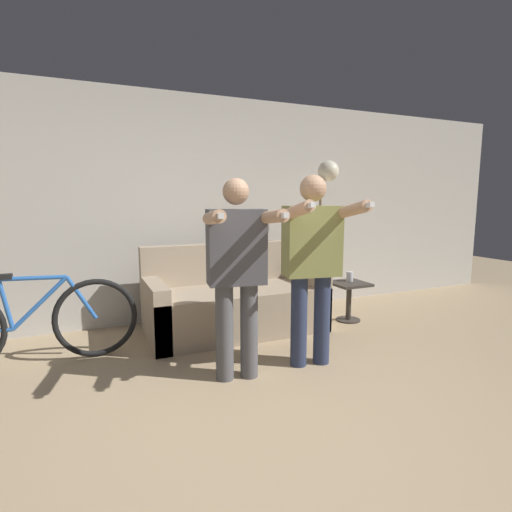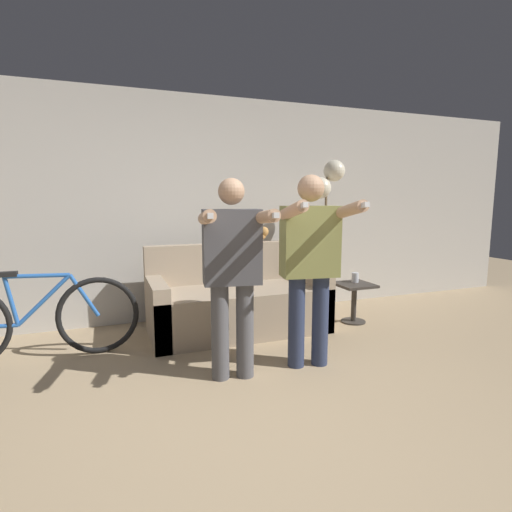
{
  "view_description": "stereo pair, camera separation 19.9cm",
  "coord_description": "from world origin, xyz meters",
  "px_view_note": "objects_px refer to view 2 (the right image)",
  "views": [
    {
      "loc": [
        -0.97,
        -1.88,
        1.42
      ],
      "look_at": [
        0.5,
        1.48,
        0.89
      ],
      "focal_mm": 28.0,
      "sensor_mm": 36.0,
      "label": 1
    },
    {
      "loc": [
        -0.79,
        -1.96,
        1.42
      ],
      "look_at": [
        0.5,
        1.48,
        0.89
      ],
      "focal_mm": 28.0,
      "sensor_mm": 36.0,
      "label": 2
    }
  ],
  "objects_px": {
    "couch": "(237,303)",
    "cup": "(355,277)",
    "side_table": "(354,295)",
    "floor_lamp": "(327,187)",
    "bicycle": "(34,320)",
    "person_left": "(232,266)",
    "person_right": "(310,257)",
    "cat": "(252,236)"
  },
  "relations": [
    {
      "from": "couch",
      "to": "side_table",
      "type": "distance_m",
      "value": 1.36
    },
    {
      "from": "side_table",
      "to": "bicycle",
      "type": "height_order",
      "value": "bicycle"
    },
    {
      "from": "person_left",
      "to": "floor_lamp",
      "type": "relative_size",
      "value": 0.84
    },
    {
      "from": "person_left",
      "to": "cup",
      "type": "distance_m",
      "value": 2.07
    },
    {
      "from": "cat",
      "to": "floor_lamp",
      "type": "distance_m",
      "value": 1.05
    },
    {
      "from": "couch",
      "to": "side_table",
      "type": "height_order",
      "value": "couch"
    },
    {
      "from": "person_right",
      "to": "bicycle",
      "type": "bearing_deg",
      "value": 166.41
    },
    {
      "from": "person_left",
      "to": "bicycle",
      "type": "xyz_separation_m",
      "value": [
        -1.52,
        0.94,
        -0.54
      ]
    },
    {
      "from": "person_right",
      "to": "bicycle",
      "type": "height_order",
      "value": "person_right"
    },
    {
      "from": "person_right",
      "to": "cup",
      "type": "xyz_separation_m",
      "value": [
        1.12,
        0.97,
        -0.43
      ]
    },
    {
      "from": "floor_lamp",
      "to": "cat",
      "type": "bearing_deg",
      "value": 168.37
    },
    {
      "from": "cat",
      "to": "floor_lamp",
      "type": "relative_size",
      "value": 0.28
    },
    {
      "from": "person_left",
      "to": "cup",
      "type": "height_order",
      "value": "person_left"
    },
    {
      "from": "cat",
      "to": "bicycle",
      "type": "distance_m",
      "value": 2.35
    },
    {
      "from": "person_right",
      "to": "floor_lamp",
      "type": "xyz_separation_m",
      "value": [
        0.89,
        1.26,
        0.61
      ]
    },
    {
      "from": "person_left",
      "to": "person_right",
      "type": "xyz_separation_m",
      "value": [
        0.67,
        0.0,
        0.03
      ]
    },
    {
      "from": "couch",
      "to": "cup",
      "type": "bearing_deg",
      "value": -6.07
    },
    {
      "from": "cup",
      "to": "bicycle",
      "type": "distance_m",
      "value": 3.31
    },
    {
      "from": "side_table",
      "to": "bicycle",
      "type": "relative_size",
      "value": 0.26
    },
    {
      "from": "couch",
      "to": "side_table",
      "type": "bearing_deg",
      "value": -8.74
    },
    {
      "from": "person_left",
      "to": "floor_lamp",
      "type": "bearing_deg",
      "value": 47.97
    },
    {
      "from": "floor_lamp",
      "to": "bicycle",
      "type": "bearing_deg",
      "value": -173.98
    },
    {
      "from": "person_left",
      "to": "bicycle",
      "type": "distance_m",
      "value": 1.86
    },
    {
      "from": "side_table",
      "to": "person_right",
      "type": "bearing_deg",
      "value": -139.68
    },
    {
      "from": "person_right",
      "to": "couch",
      "type": "bearing_deg",
      "value": 113.52
    },
    {
      "from": "couch",
      "to": "cup",
      "type": "xyz_separation_m",
      "value": [
        1.39,
        -0.15,
        0.21
      ]
    },
    {
      "from": "cat",
      "to": "floor_lamp",
      "type": "xyz_separation_m",
      "value": [
        0.87,
        -0.18,
        0.56
      ]
    },
    {
      "from": "couch",
      "to": "person_left",
      "type": "xyz_separation_m",
      "value": [
        -0.4,
        -1.12,
        0.61
      ]
    },
    {
      "from": "cat",
      "to": "bicycle",
      "type": "bearing_deg",
      "value": -167.16
    },
    {
      "from": "couch",
      "to": "floor_lamp",
      "type": "relative_size",
      "value": 1.0
    },
    {
      "from": "cat",
      "to": "side_table",
      "type": "xyz_separation_m",
      "value": [
        1.05,
        -0.53,
        -0.67
      ]
    },
    {
      "from": "cup",
      "to": "bicycle",
      "type": "bearing_deg",
      "value": -179.46
    },
    {
      "from": "cat",
      "to": "cup",
      "type": "height_order",
      "value": "cat"
    },
    {
      "from": "floor_lamp",
      "to": "cup",
      "type": "height_order",
      "value": "floor_lamp"
    },
    {
      "from": "couch",
      "to": "cat",
      "type": "bearing_deg",
      "value": 47.79
    },
    {
      "from": "couch",
      "to": "person_left",
      "type": "distance_m",
      "value": 1.33
    },
    {
      "from": "cat",
      "to": "cup",
      "type": "relative_size",
      "value": 4.69
    },
    {
      "from": "floor_lamp",
      "to": "side_table",
      "type": "xyz_separation_m",
      "value": [
        0.18,
        -0.35,
        -1.23
      ]
    },
    {
      "from": "floor_lamp",
      "to": "bicycle",
      "type": "distance_m",
      "value": 3.31
    },
    {
      "from": "person_left",
      "to": "cat",
      "type": "xyz_separation_m",
      "value": [
        0.69,
        1.44,
        0.09
      ]
    },
    {
      "from": "floor_lamp",
      "to": "cup",
      "type": "xyz_separation_m",
      "value": [
        0.23,
        -0.29,
        -1.04
      ]
    },
    {
      "from": "side_table",
      "to": "cup",
      "type": "relative_size",
      "value": 4.07
    }
  ]
}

